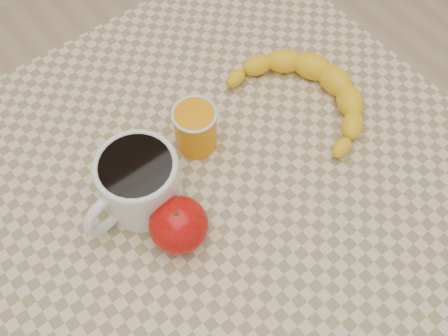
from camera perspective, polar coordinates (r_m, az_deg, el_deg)
ground at (r=1.49m, az=0.00°, el=-14.82°), size 3.00×3.00×0.00m
table at (r=0.86m, az=0.00°, el=-3.48°), size 0.80×0.80×0.75m
coffee_mug at (r=0.73m, az=-9.81°, el=-1.53°), size 0.17×0.14×0.10m
orange_juice_glass at (r=0.78m, az=-3.28°, el=4.60°), size 0.07×0.07×0.08m
apple at (r=0.71m, az=-5.20°, el=-6.49°), size 0.10×0.10×0.08m
banana at (r=0.85m, az=9.36°, el=8.18°), size 0.22×0.30×0.05m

